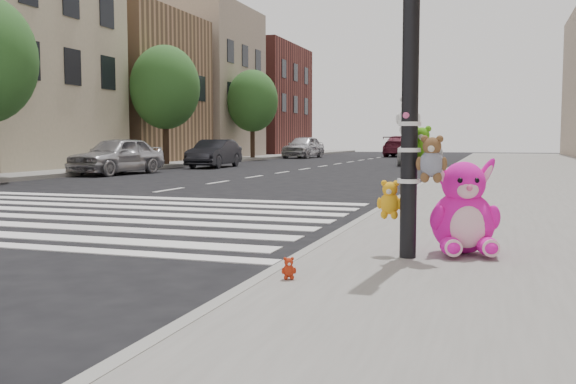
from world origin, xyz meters
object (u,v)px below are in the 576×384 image
at_px(red_teddy, 289,268).
at_px(signal_pole, 413,90).
at_px(car_dark_far, 214,154).
at_px(car_white_near, 420,152).
at_px(car_silver_far, 117,156).
at_px(pink_bunny, 464,214).

bearing_deg(red_teddy, signal_pole, 31.65).
distance_m(car_dark_far, car_white_near, 10.21).
bearing_deg(red_teddy, car_dark_far, 89.80).
xyz_separation_m(signal_pole, red_teddy, (-0.82, -1.31, -1.53)).
distance_m(signal_pole, car_dark_far, 23.39).
distance_m(car_silver_far, car_dark_far, 6.42).
height_order(pink_bunny, car_white_near, car_white_near).
height_order(signal_pole, red_teddy, signal_pole).
relative_size(car_silver_far, car_dark_far, 1.05).
bearing_deg(car_white_near, signal_pole, 90.09).
bearing_deg(car_silver_far, car_dark_far, 88.28).
height_order(car_dark_far, car_white_near, car_dark_far).
relative_size(red_teddy, car_dark_far, 0.05).
distance_m(red_teddy, car_silver_far, 19.23).
bearing_deg(red_teddy, car_white_near, 67.98).
relative_size(signal_pole, car_silver_far, 0.99).
relative_size(pink_bunny, car_silver_far, 0.24).
bearing_deg(car_silver_far, red_teddy, -46.01).
distance_m(signal_pole, car_silver_far, 18.75).
xyz_separation_m(car_silver_far, car_white_near, (9.54, 11.88, -0.06)).
xyz_separation_m(pink_bunny, car_dark_far, (-11.94, 20.00, 0.09)).
xyz_separation_m(car_silver_far, car_dark_far, (0.96, 6.35, -0.05)).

